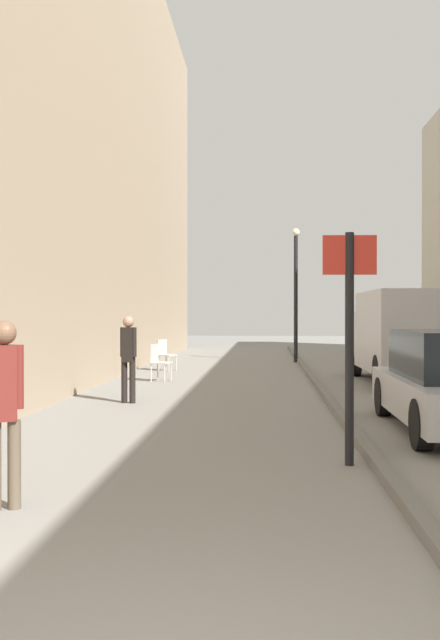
{
  "coord_description": "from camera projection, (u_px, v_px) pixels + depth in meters",
  "views": [
    {
      "loc": [
        0.34,
        -2.27,
        1.68
      ],
      "look_at": [
        -0.66,
        12.85,
        1.57
      ],
      "focal_mm": 37.79,
      "sensor_mm": 36.0,
      "label": 1
    }
  ],
  "objects": [
    {
      "name": "street_sign_post",
      "position": [
        349.0,
        327.0,
        7.5
      ],
      "size": [
        0.6,
        0.1,
        2.6
      ],
      "rotation": [
        0.0,
        0.0,
        3.18
      ],
      "color": "black",
      "rests_on": "ground_plane"
    },
    {
      "name": "building_facade_left",
      "position": [
        22.0,
        64.0,
        14.55
      ],
      "size": [
        2.61,
        40.0,
        14.23
      ],
      "primitive_type": "cube",
      "color": "gray",
      "rests_on": "ground_plane"
    },
    {
      "name": "lamp_post",
      "position": [
        296.0,
        286.0,
        23.92
      ],
      "size": [
        0.28,
        0.28,
        4.76
      ],
      "color": "black",
      "rests_on": "ground_plane"
    },
    {
      "name": "delivery_van",
      "position": [
        402.0,
        334.0,
        16.61
      ],
      "size": [
        1.97,
        5.19,
        2.25
      ],
      "rotation": [
        0.0,
        0.0,
        0.01
      ],
      "color": "#B7B7BC",
      "rests_on": "ground_plane"
    },
    {
      "name": "ground_plane",
      "position": [
        248.0,
        394.0,
        14.28
      ],
      "size": [
        80.0,
        80.0,
        0.0
      ],
      "primitive_type": "plane",
      "color": "gray"
    },
    {
      "name": "cafe_chair_by_doorway",
      "position": [
        158.0,
        360.0,
        17.03
      ],
      "size": [
        0.55,
        0.55,
        0.94
      ],
      "rotation": [
        0.0,
        0.0,
        4.41
      ],
      "color": "#B7B2A8",
      "rests_on": "ground_plane"
    },
    {
      "name": "pedestrian_main_foreground",
      "position": [
        128.0,
        353.0,
        12.82
      ],
      "size": [
        0.33,
        0.22,
        1.66
      ],
      "rotation": [
        0.0,
        0.0,
        -0.2
      ],
      "color": "black",
      "rests_on": "ground_plane"
    },
    {
      "name": "pedestrian_mid_block",
      "position": [
        4.0,
        400.0,
        5.8
      ],
      "size": [
        0.31,
        0.25,
        1.63
      ],
      "rotation": [
        0.0,
        0.0,
        0.38
      ],
      "color": "brown",
      "rests_on": "ground_plane"
    },
    {
      "name": "cafe_chair_near_window",
      "position": [
        165.0,
        353.0,
        20.26
      ],
      "size": [
        0.6,
        0.6,
        0.94
      ],
      "rotation": [
        0.0,
        0.0,
        4.22
      ],
      "color": "#B7B2A8",
      "rests_on": "ground_plane"
    },
    {
      "name": "kerb_strip",
      "position": [
        323.0,
        392.0,
        14.17
      ],
      "size": [
        0.16,
        40.0,
        0.12
      ],
      "primitive_type": "cube",
      "color": "#615F5B",
      "rests_on": "ground_plane"
    }
  ]
}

